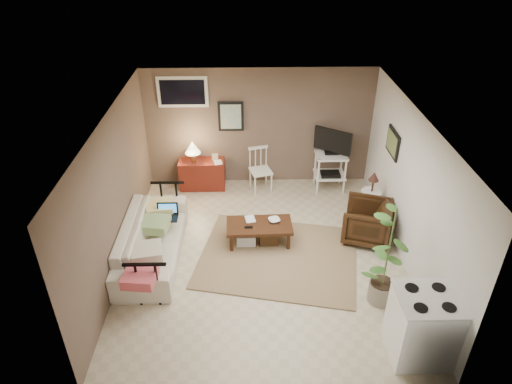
{
  "coord_description": "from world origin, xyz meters",
  "views": [
    {
      "loc": [
        -0.26,
        -5.9,
        4.81
      ],
      "look_at": [
        -0.11,
        0.35,
        1.01
      ],
      "focal_mm": 32.0,
      "sensor_mm": 36.0,
      "label": 1
    }
  ],
  "objects_px": {
    "tv_stand": "(331,158)",
    "potted_plant": "(388,253)",
    "coffee_table": "(259,232)",
    "sofa": "(151,234)",
    "side_table": "(372,191)",
    "spindle_chair": "(261,171)",
    "red_console": "(201,172)",
    "stove": "(422,326)",
    "armchair": "(367,220)"
  },
  "relations": [
    {
      "from": "sofa",
      "to": "coffee_table",
      "type": "bearing_deg",
      "value": -80.5
    },
    {
      "from": "coffee_table",
      "to": "stove",
      "type": "distance_m",
      "value": 3.05
    },
    {
      "from": "coffee_table",
      "to": "armchair",
      "type": "xyz_separation_m",
      "value": [
        1.84,
        0.09,
        0.16
      ]
    },
    {
      "from": "spindle_chair",
      "to": "side_table",
      "type": "xyz_separation_m",
      "value": [
        1.95,
        -1.14,
        0.19
      ]
    },
    {
      "from": "armchair",
      "to": "side_table",
      "type": "bearing_deg",
      "value": 179.66
    },
    {
      "from": "spindle_chair",
      "to": "armchair",
      "type": "distance_m",
      "value": 2.46
    },
    {
      "from": "sofa",
      "to": "red_console",
      "type": "bearing_deg",
      "value": -15.96
    },
    {
      "from": "armchair",
      "to": "spindle_chair",
      "type": "bearing_deg",
      "value": -116.28
    },
    {
      "from": "coffee_table",
      "to": "side_table",
      "type": "height_order",
      "value": "side_table"
    },
    {
      "from": "sofa",
      "to": "stove",
      "type": "distance_m",
      "value": 4.22
    },
    {
      "from": "red_console",
      "to": "side_table",
      "type": "distance_m",
      "value": 3.39
    },
    {
      "from": "spindle_chair",
      "to": "potted_plant",
      "type": "bearing_deg",
      "value": -63.01
    },
    {
      "from": "sofa",
      "to": "spindle_chair",
      "type": "height_order",
      "value": "sofa"
    },
    {
      "from": "side_table",
      "to": "potted_plant",
      "type": "xyz_separation_m",
      "value": [
        -0.32,
        -2.08,
        0.26
      ]
    },
    {
      "from": "coffee_table",
      "to": "sofa",
      "type": "height_order",
      "value": "sofa"
    },
    {
      "from": "sofa",
      "to": "side_table",
      "type": "bearing_deg",
      "value": -75.52
    },
    {
      "from": "side_table",
      "to": "armchair",
      "type": "distance_m",
      "value": 0.67
    },
    {
      "from": "coffee_table",
      "to": "red_console",
      "type": "height_order",
      "value": "red_console"
    },
    {
      "from": "sofa",
      "to": "tv_stand",
      "type": "height_order",
      "value": "tv_stand"
    },
    {
      "from": "coffee_table",
      "to": "potted_plant",
      "type": "xyz_separation_m",
      "value": [
        1.73,
        -1.4,
        0.63
      ]
    },
    {
      "from": "coffee_table",
      "to": "red_console",
      "type": "distance_m",
      "value": 2.21
    },
    {
      "from": "red_console",
      "to": "armchair",
      "type": "height_order",
      "value": "red_console"
    },
    {
      "from": "coffee_table",
      "to": "tv_stand",
      "type": "xyz_separation_m",
      "value": [
        1.49,
        1.8,
        0.46
      ]
    },
    {
      "from": "sofa",
      "to": "red_console",
      "type": "xyz_separation_m",
      "value": [
        0.63,
        2.2,
        -0.08
      ]
    },
    {
      "from": "coffee_table",
      "to": "spindle_chair",
      "type": "distance_m",
      "value": 1.83
    },
    {
      "from": "coffee_table",
      "to": "side_table",
      "type": "relative_size",
      "value": 1.13
    },
    {
      "from": "tv_stand",
      "to": "spindle_chair",
      "type": "bearing_deg",
      "value": 179.23
    },
    {
      "from": "coffee_table",
      "to": "sofa",
      "type": "distance_m",
      "value": 1.77
    },
    {
      "from": "side_table",
      "to": "stove",
      "type": "height_order",
      "value": "side_table"
    },
    {
      "from": "spindle_chair",
      "to": "stove",
      "type": "distance_m",
      "value": 4.55
    },
    {
      "from": "red_console",
      "to": "spindle_chair",
      "type": "height_order",
      "value": "red_console"
    },
    {
      "from": "tv_stand",
      "to": "potted_plant",
      "type": "bearing_deg",
      "value": -85.72
    },
    {
      "from": "spindle_chair",
      "to": "coffee_table",
      "type": "bearing_deg",
      "value": -92.75
    },
    {
      "from": "side_table",
      "to": "spindle_chair",
      "type": "bearing_deg",
      "value": 149.84
    },
    {
      "from": "spindle_chair",
      "to": "potted_plant",
      "type": "distance_m",
      "value": 3.64
    },
    {
      "from": "armchair",
      "to": "potted_plant",
      "type": "height_order",
      "value": "potted_plant"
    },
    {
      "from": "tv_stand",
      "to": "side_table",
      "type": "height_order",
      "value": "tv_stand"
    },
    {
      "from": "coffee_table",
      "to": "stove",
      "type": "xyz_separation_m",
      "value": [
        1.95,
        -2.34,
        0.25
      ]
    },
    {
      "from": "side_table",
      "to": "potted_plant",
      "type": "height_order",
      "value": "potted_plant"
    },
    {
      "from": "sofa",
      "to": "red_console",
      "type": "relative_size",
      "value": 2.16
    },
    {
      "from": "coffee_table",
      "to": "tv_stand",
      "type": "relative_size",
      "value": 0.86
    },
    {
      "from": "sofa",
      "to": "tv_stand",
      "type": "bearing_deg",
      "value": -57.02
    },
    {
      "from": "sofa",
      "to": "side_table",
      "type": "distance_m",
      "value": 3.91
    },
    {
      "from": "sofa",
      "to": "potted_plant",
      "type": "xyz_separation_m",
      "value": [
        3.46,
        -1.11,
        0.42
      ]
    },
    {
      "from": "coffee_table",
      "to": "red_console",
      "type": "xyz_separation_m",
      "value": [
        -1.11,
        1.91,
        0.13
      ]
    },
    {
      "from": "coffee_table",
      "to": "potted_plant",
      "type": "relative_size",
      "value": 0.68
    },
    {
      "from": "tv_stand",
      "to": "stove",
      "type": "xyz_separation_m",
      "value": [
        0.46,
        -4.14,
        -0.21
      ]
    },
    {
      "from": "armchair",
      "to": "coffee_table",
      "type": "bearing_deg",
      "value": -68.86
    },
    {
      "from": "potted_plant",
      "to": "sofa",
      "type": "bearing_deg",
      "value": 162.3
    },
    {
      "from": "sofa",
      "to": "side_table",
      "type": "xyz_separation_m",
      "value": [
        3.78,
        0.98,
        0.16
      ]
    }
  ]
}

